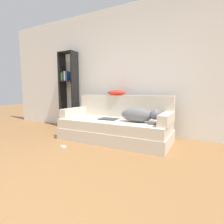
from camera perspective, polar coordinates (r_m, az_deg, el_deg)
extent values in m
cube|color=white|center=(3.82, 7.34, 13.47)|extent=(7.35, 0.06, 2.70)
cube|color=beige|center=(3.27, 0.82, -7.30)|extent=(2.01, 0.91, 0.21)
cube|color=beige|center=(3.22, 0.75, -4.01)|extent=(1.97, 0.87, 0.17)
cube|color=beige|center=(3.53, 3.63, 1.92)|extent=(1.97, 0.15, 0.44)
cube|color=beige|center=(3.71, -12.16, -0.02)|extent=(0.15, 0.72, 0.17)
cube|color=beige|center=(2.90, 17.39, -2.09)|extent=(0.15, 0.72, 0.17)
ellipsoid|color=slate|center=(2.96, 7.98, -0.97)|extent=(0.54, 0.22, 0.24)
sphere|color=slate|center=(2.87, 13.87, -0.79)|extent=(0.16, 0.16, 0.16)
cone|color=slate|center=(2.82, 13.69, 0.34)|extent=(0.06, 0.06, 0.07)
cone|color=slate|center=(2.90, 14.13, 0.52)|extent=(0.06, 0.06, 0.07)
ellipsoid|color=slate|center=(2.79, 12.82, -3.32)|extent=(0.16, 0.06, 0.07)
cube|color=#2D2D30|center=(3.23, -1.18, -2.26)|extent=(0.35, 0.27, 0.02)
ellipsoid|color=red|center=(3.57, 1.48, 6.35)|extent=(0.40, 0.22, 0.11)
cube|color=black|center=(4.65, -15.84, 6.85)|extent=(0.04, 0.26, 1.85)
cube|color=black|center=(4.38, -11.96, 6.97)|extent=(0.04, 0.26, 1.85)
cube|color=black|center=(4.61, -14.31, 18.34)|extent=(0.42, 0.26, 0.02)
cube|color=black|center=(4.52, -14.04, 9.73)|extent=(0.42, 0.26, 0.02)
cube|color=black|center=(4.62, -15.66, 10.88)|extent=(0.03, 0.20, 0.18)
cube|color=#337F42|center=(4.59, -15.27, 11.03)|extent=(0.04, 0.20, 0.20)
cube|color=black|center=(4.56, -14.85, 11.29)|extent=(0.04, 0.20, 0.23)
cube|color=silver|center=(4.53, -14.44, 11.25)|extent=(0.03, 0.20, 0.22)
cube|color=#234C93|center=(4.51, -14.07, 11.24)|extent=(0.03, 0.20, 0.21)
cube|color=white|center=(2.98, -15.60, -10.86)|extent=(0.07, 0.07, 0.03)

